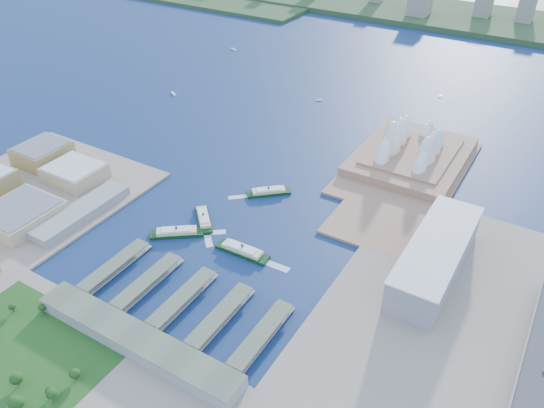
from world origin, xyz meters
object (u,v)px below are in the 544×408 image
Objects in this scene: toaster_building at (435,258)px; ferry_a at (203,217)px; car_c at (544,373)px; opera_house at (414,139)px; ferry_d at (242,249)px; ferry_b at (269,190)px; ferry_c at (177,231)px.

toaster_building reaches higher than ferry_a.
car_c is at bearing -51.20° from ferry_a.
opera_house is 289.04m from ferry_a.
ferry_b is at bearing 16.53° from ferry_d.
ferry_c is at bearing -119.82° from opera_house.
ferry_c is at bearing 179.40° from car_c.
ferry_a is at bearing -121.81° from opera_house.
toaster_building is 2.69× the size of ferry_d.
ferry_b is at bearing 23.15° from ferry_a.
ferry_b is 0.93× the size of ferry_c.
ferry_a is 89.13m from ferry_b.
opera_house reaches higher than ferry_c.
toaster_building is 2.77× the size of ferry_c.
ferry_c is 359.53m from car_c.
ferry_b is 0.90× the size of ferry_d.
toaster_building reaches higher than ferry_b.
opera_house is at bearing -18.60° from ferry_d.
ferry_a is at bearing 173.66° from car_c.
car_c is (199.00, -283.54, -16.55)m from opera_house.
ferry_c is at bearing -148.73° from ferry_a.
car_c is (317.28, -121.63, 10.54)m from ferry_b.
opera_house reaches higher than ferry_a.
opera_house is 3.12× the size of ferry_d.
car_c reaches higher than ferry_a.
ferry_d is (-173.91, -68.95, -15.05)m from toaster_building.
opera_house is at bearing 114.23° from toaster_building.
ferry_d is at bearing 177.05° from car_c.
toaster_building is 2.99× the size of ferry_b.
opera_house is 1.16× the size of toaster_building.
car_c is at bearing -54.94° from opera_house.
toaster_building is at bearing -69.65° from ferry_d.
ferry_d is (67.76, -24.40, 0.56)m from ferry_a.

